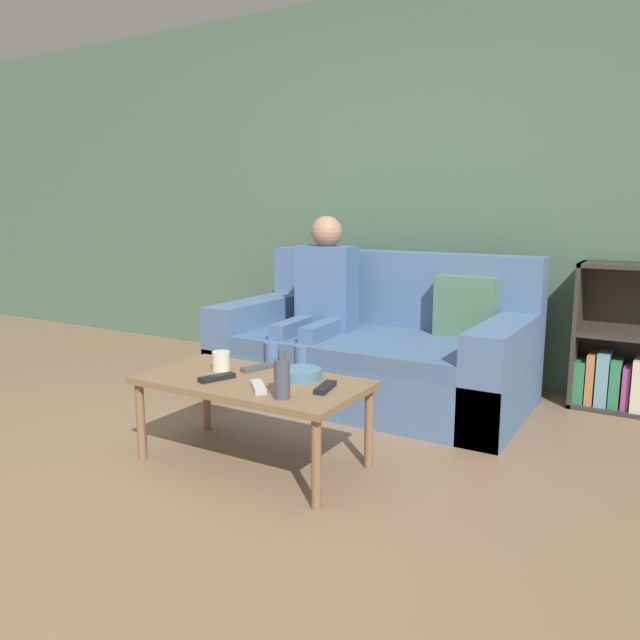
% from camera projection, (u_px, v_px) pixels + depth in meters
% --- Properties ---
extents(ground_plane, '(22.00, 22.00, 0.00)m').
position_uv_depth(ground_plane, '(166.00, 497.00, 2.55)').
color(ground_plane, '#84664C').
extents(wall_back, '(12.00, 0.06, 2.60)m').
position_uv_depth(wall_back, '(402.00, 188.00, 4.31)').
color(wall_back, '#4C6B56').
rests_on(wall_back, ground_plane).
extents(couch, '(1.84, 0.98, 0.88)m').
position_uv_depth(couch, '(375.00, 353.00, 3.84)').
color(couch, '#4C6B93').
rests_on(couch, ground_plane).
extents(coffee_table, '(1.03, 0.54, 0.40)m').
position_uv_depth(coffee_table, '(252.00, 388.00, 2.82)').
color(coffee_table, brown).
rests_on(coffee_table, ground_plane).
extents(person_adult, '(0.37, 0.68, 1.12)m').
position_uv_depth(person_adult, '(320.00, 295.00, 3.85)').
color(person_adult, '#476693').
rests_on(person_adult, ground_plane).
extents(cup_near, '(0.09, 0.09, 0.09)m').
position_uv_depth(cup_near, '(221.00, 361.00, 2.96)').
color(cup_near, silver).
rests_on(cup_near, coffee_table).
extents(tv_remote_0, '(0.11, 0.18, 0.02)m').
position_uv_depth(tv_remote_0, '(217.00, 378.00, 2.80)').
color(tv_remote_0, black).
rests_on(tv_remote_0, coffee_table).
extents(tv_remote_1, '(0.08, 0.18, 0.02)m').
position_uv_depth(tv_remote_1, '(325.00, 387.00, 2.65)').
color(tv_remote_1, black).
rests_on(tv_remote_1, coffee_table).
extents(tv_remote_2, '(0.10, 0.18, 0.02)m').
position_uv_depth(tv_remote_2, '(258.00, 368.00, 2.98)').
color(tv_remote_2, '#47474C').
rests_on(tv_remote_2, coffee_table).
extents(tv_remote_3, '(0.15, 0.16, 0.02)m').
position_uv_depth(tv_remote_3, '(258.00, 387.00, 2.66)').
color(tv_remote_3, '#B7B7BC').
rests_on(tv_remote_3, coffee_table).
extents(snack_bowl, '(0.19, 0.19, 0.05)m').
position_uv_depth(snack_bowl, '(300.00, 374.00, 2.82)').
color(snack_bowl, teal).
rests_on(snack_bowl, coffee_table).
extents(bottle, '(0.07, 0.07, 0.20)m').
position_uv_depth(bottle, '(282.00, 378.00, 2.52)').
color(bottle, '#424756').
rests_on(bottle, coffee_table).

